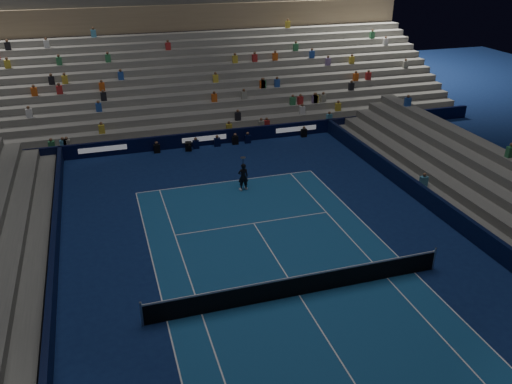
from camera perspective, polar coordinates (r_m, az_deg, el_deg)
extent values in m
plane|color=#0C1C4D|center=(22.25, 4.69, -11.11)|extent=(90.00, 90.00, 0.00)
cube|color=navy|center=(22.25, 4.69, -11.10)|extent=(10.97, 23.77, 0.01)
cube|color=black|center=(37.83, -5.67, 5.80)|extent=(44.00, 0.25, 1.00)
cube|color=black|center=(26.68, 24.58, -5.56)|extent=(0.25, 37.00, 1.00)
cube|color=black|center=(20.99, -21.53, -14.03)|extent=(0.25, 37.00, 1.00)
cube|color=slate|center=(38.84, -5.97, 5.93)|extent=(44.00, 1.00, 0.50)
cube|color=slate|center=(39.69, -6.29, 6.73)|extent=(44.00, 1.00, 1.00)
cube|color=slate|center=(40.54, -6.59, 7.50)|extent=(44.00, 1.00, 1.50)
cube|color=slate|center=(41.40, -6.88, 8.24)|extent=(44.00, 1.00, 2.00)
cube|color=slate|center=(42.27, -7.17, 8.94)|extent=(44.00, 1.00, 2.50)
cube|color=slate|center=(43.15, -7.44, 9.62)|extent=(44.00, 1.00, 3.00)
cube|color=slate|center=(44.03, -7.70, 10.27)|extent=(44.00, 1.00, 3.50)
cube|color=slate|center=(44.92, -7.95, 10.90)|extent=(44.00, 1.00, 4.00)
cube|color=slate|center=(45.82, -8.20, 11.49)|extent=(44.00, 1.00, 4.50)
cube|color=slate|center=(46.72, -8.43, 12.07)|extent=(44.00, 1.00, 5.00)
cube|color=slate|center=(47.62, -8.66, 12.63)|extent=(44.00, 1.00, 5.50)
cube|color=slate|center=(48.53, -8.88, 13.16)|extent=(44.00, 1.00, 6.00)
cube|color=#897355|center=(48.91, -9.44, 18.10)|extent=(44.00, 0.60, 2.20)
cube|color=slate|center=(27.30, 25.77, -5.69)|extent=(1.00, 37.00, 0.50)
cube|color=#62635E|center=(21.26, -23.62, -14.76)|extent=(1.00, 37.00, 0.50)
cylinder|color=#B2B2B7|center=(20.79, -12.32, -12.83)|extent=(0.10, 0.10, 1.10)
cylinder|color=#B2B2B7|center=(24.72, 18.77, -6.89)|extent=(0.10, 0.10, 1.10)
cube|color=black|center=(21.98, 4.73, -10.17)|extent=(12.80, 0.03, 0.90)
cube|color=white|center=(21.70, 4.78, -9.12)|extent=(12.80, 0.04, 0.08)
imported|color=black|center=(30.63, -1.40, 1.67)|extent=(0.61, 0.40, 1.65)
cube|color=black|center=(37.06, -7.35, 4.94)|extent=(0.54, 0.61, 0.59)
cylinder|color=black|center=(36.59, -7.24, 4.97)|extent=(0.22, 0.37, 0.16)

